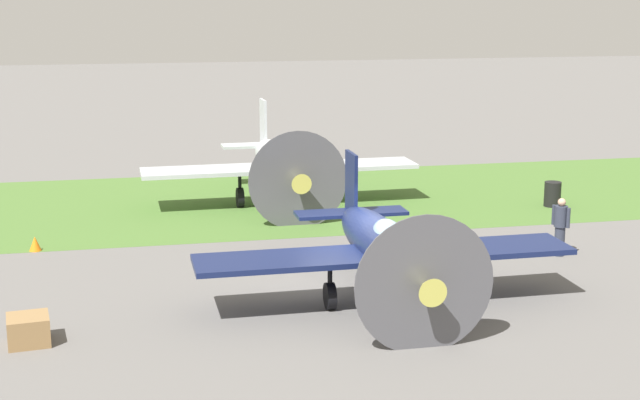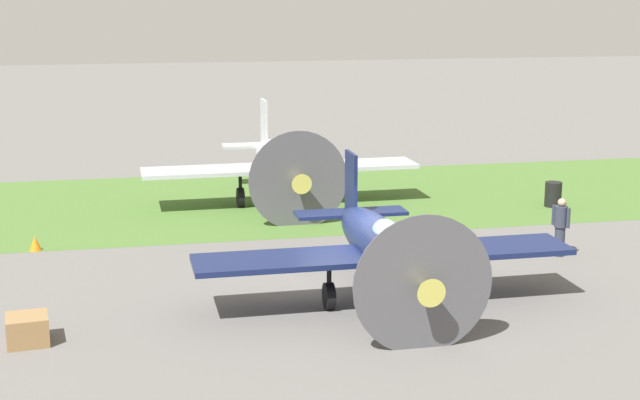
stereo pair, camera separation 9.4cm
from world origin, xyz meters
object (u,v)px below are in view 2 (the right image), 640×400
airplane_wingman (280,163)px  supply_crate (27,330)px  airplane_lead (382,246)px  fuel_drum (553,194)px  runway_marker_cone (35,243)px  ground_crew_chief (560,226)px

airplane_wingman → supply_crate: (7.70, 12.70, -1.18)m
airplane_lead → airplane_wingman: 11.49m
airplane_wingman → fuel_drum: size_ratio=11.13×
airplane_wingman → runway_marker_cone: bearing=29.6°
ground_crew_chief → runway_marker_cone: (15.15, -3.70, -0.69)m
supply_crate → airplane_wingman: bearing=-121.2°
airplane_lead → fuel_drum: airplane_lead is taller
airplane_wingman → supply_crate: airplane_wingman is taller
airplane_wingman → fuel_drum: 9.97m
fuel_drum → supply_crate: fuel_drum is taller
airplane_lead → runway_marker_cone: airplane_lead is taller
supply_crate → airplane_lead: bearing=-171.7°
ground_crew_chief → fuel_drum: size_ratio=1.92×
ground_crew_chief → airplane_lead: bearing=88.1°
airplane_wingman → runway_marker_cone: (8.23, 4.90, -1.28)m
airplane_wingman → supply_crate: 14.90m
airplane_wingman → fuel_drum: (-9.57, 2.59, -1.05)m
supply_crate → ground_crew_chief: bearing=-164.3°
supply_crate → runway_marker_cone: supply_crate is taller
fuel_drum → airplane_lead: bearing=45.1°
airplane_wingman → supply_crate: bearing=57.6°
fuel_drum → supply_crate: 20.01m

